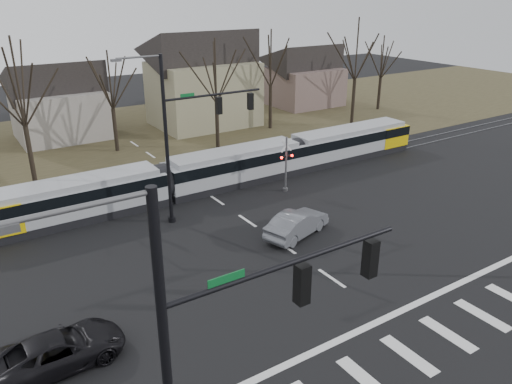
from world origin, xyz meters
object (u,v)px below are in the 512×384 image
tram (234,165)px  suv (59,350)px  rail_crossing_signal (286,166)px  sedan (297,224)px

tram → suv: tram is taller
rail_crossing_signal → tram: bearing=127.0°
sedan → suv: (-14.33, -3.80, -0.06)m
rail_crossing_signal → suv: bearing=-151.2°
sedan → suv: 14.83m
suv → rail_crossing_signal: size_ratio=1.28×
suv → rail_crossing_signal: 20.47m
tram → rail_crossing_signal: rail_crossing_signal is taller
tram → suv: size_ratio=6.83×
sedan → rail_crossing_signal: rail_crossing_signal is taller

